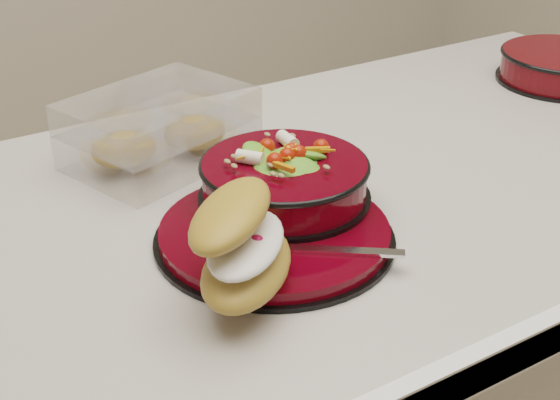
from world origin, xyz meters
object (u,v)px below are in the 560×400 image
croissant (243,244)px  fork (317,249)px  pastry_box (159,130)px  dinner_plate (275,234)px  salad_bowl (284,174)px

croissant → fork: (0.10, 0.01, -0.04)m
pastry_box → croissant: bearing=-118.4°
dinner_plate → fork: bearing=-81.2°
croissant → dinner_plate: bearing=-3.0°
croissant → pastry_box: croissant is taller
fork → salad_bowl: bearing=21.5°
pastry_box → salad_bowl: bearing=-91.5°
dinner_plate → croissant: croissant is taller
salad_bowl → croissant: bearing=-135.2°
croissant → fork: size_ratio=1.19×
croissant → pastry_box: size_ratio=0.66×
fork → pastry_box: pastry_box is taller
salad_bowl → croissant: croissant is taller
dinner_plate → salad_bowl: bearing=49.3°
dinner_plate → pastry_box: size_ratio=1.01×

